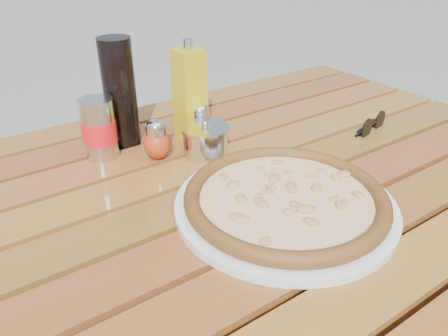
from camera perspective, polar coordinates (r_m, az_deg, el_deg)
table at (r=0.82m, az=0.81°, el=-7.05°), size 1.40×0.90×0.75m
plate at (r=0.72m, az=7.98°, el=-4.89°), size 0.39×0.39×0.01m
pizza at (r=0.71m, az=8.06°, el=-3.84°), size 0.35×0.35×0.03m
pepper_shaker at (r=0.86m, az=-8.76°, el=3.57°), size 0.07×0.07×0.08m
oregano_shaker at (r=0.93m, az=-3.11°, el=5.88°), size 0.07×0.07×0.08m
dark_bottle at (r=0.92m, az=-13.45°, el=9.55°), size 0.09×0.09×0.22m
soda_can at (r=0.89m, az=-15.99°, el=4.89°), size 0.09×0.09×0.12m
olive_oil_cruet at (r=0.93m, az=-4.49°, el=9.61°), size 0.06×0.06×0.21m
parmesan_tin at (r=0.88m, az=-2.45°, el=3.67°), size 0.11×0.11×0.07m
sunglasses at (r=1.04m, az=18.79°, el=5.38°), size 0.11×0.05×0.04m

